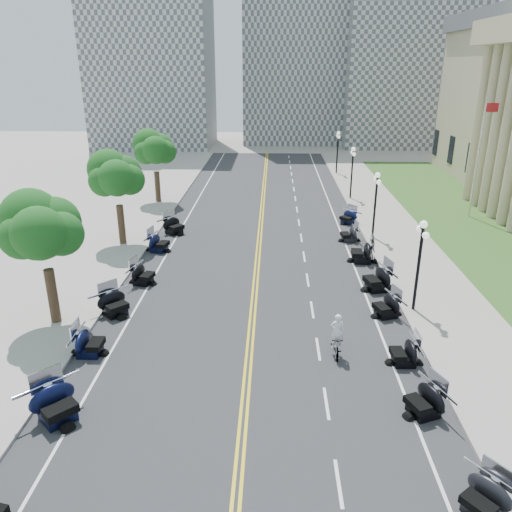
{
  "coord_description": "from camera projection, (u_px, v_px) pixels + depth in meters",
  "views": [
    {
      "loc": [
        1.01,
        -20.25,
        12.41
      ],
      "look_at": [
        0.05,
        6.81,
        2.0
      ],
      "focal_mm": 35.0,
      "sensor_mm": 36.0,
      "label": 1
    }
  ],
  "objects": [
    {
      "name": "lane_dash_11",
      "position": [
        299.0,
        222.0,
        41.92
      ],
      "size": [
        0.12,
        2.0,
        0.0
      ],
      "primitive_type": "cube",
      "color": "white",
      "rests_on": "road"
    },
    {
      "name": "sidewalk_north",
      "position": [
        418.0,
        268.0,
        32.33
      ],
      "size": [
        5.0,
        90.0,
        0.15
      ],
      "primitive_type": "cube",
      "color": "#9E9991",
      "rests_on": "ground"
    },
    {
      "name": "lawn",
      "position": [
        480.0,
        231.0,
        39.57
      ],
      "size": [
        9.0,
        60.0,
        0.1
      ],
      "primitive_type": "cube",
      "color": "#356023",
      "rests_on": "ground"
    },
    {
      "name": "ground",
      "position": [
        250.0,
        348.0,
        23.38
      ],
      "size": [
        160.0,
        160.0,
        0.0
      ],
      "primitive_type": "plane",
      "color": "gray"
    },
    {
      "name": "lane_dash_4",
      "position": [
        339.0,
        483.0,
        15.8
      ],
      "size": [
        0.12,
        2.0,
        0.0
      ],
      "primitive_type": "cube",
      "color": "white",
      "rests_on": "road"
    },
    {
      "name": "tree_3",
      "position": [
        117.0,
        181.0,
        35.06
      ],
      "size": [
        4.8,
        4.8,
        9.2
      ],
      "primitive_type": null,
      "color": "#235619",
      "rests_on": "sidewalk_south"
    },
    {
      "name": "distant_block_b",
      "position": [
        293.0,
        48.0,
        81.3
      ],
      "size": [
        16.0,
        12.0,
        30.0
      ],
      "primitive_type": "cube",
      "color": "gray",
      "rests_on": "ground"
    },
    {
      "name": "cyclist_rider",
      "position": [
        338.0,
        318.0,
        22.08
      ],
      "size": [
        0.64,
        0.42,
        1.75
      ],
      "primitive_type": "imported",
      "rotation": [
        0.0,
        0.0,
        3.14
      ],
      "color": "white",
      "rests_on": "bicycle"
    },
    {
      "name": "motorcycle_n_7",
      "position": [
        378.0,
        278.0,
        29.11
      ],
      "size": [
        2.69,
        2.69,
        1.53
      ],
      "primitive_type": null,
      "rotation": [
        0.0,
        0.0,
        -1.31
      ],
      "color": "black",
      "rests_on": "road"
    },
    {
      "name": "motorcycle_s_5",
      "position": [
        89.0,
        342.0,
        22.61
      ],
      "size": [
        1.92,
        1.92,
        1.34
      ],
      "primitive_type": null,
      "rotation": [
        0.0,
        0.0,
        1.57
      ],
      "color": "black",
      "rests_on": "road"
    },
    {
      "name": "motorcycle_s_8",
      "position": [
        158.0,
        242.0,
        35.2
      ],
      "size": [
        2.37,
        2.37,
        1.4
      ],
      "primitive_type": null,
      "rotation": [
        0.0,
        0.0,
        1.36
      ],
      "color": "black",
      "rests_on": "road"
    },
    {
      "name": "motorcycle_n_10",
      "position": [
        348.0,
        216.0,
        41.45
      ],
      "size": [
        2.5,
        2.5,
        1.24
      ],
      "primitive_type": null,
      "rotation": [
        0.0,
        0.0,
        -0.84
      ],
      "color": "black",
      "rests_on": "road"
    },
    {
      "name": "distant_block_a",
      "position": [
        152.0,
        61.0,
        77.14
      ],
      "size": [
        18.0,
        14.0,
        26.0
      ],
      "primitive_type": "cube",
      "color": "gray",
      "rests_on": "ground"
    },
    {
      "name": "motorcycle_s_4",
      "position": [
        56.0,
        402.0,
        18.38
      ],
      "size": [
        3.11,
        3.11,
        1.54
      ],
      "primitive_type": null,
      "rotation": [
        0.0,
        0.0,
        0.8
      ],
      "color": "black",
      "rests_on": "road"
    },
    {
      "name": "tree_2",
      "position": [
        43.0,
        236.0,
        23.87
      ],
      "size": [
        4.8,
        4.8,
        9.2
      ],
      "primitive_type": null,
      "color": "#235619",
      "rests_on": "sidewalk_south"
    },
    {
      "name": "tree_4",
      "position": [
        155.0,
        153.0,
        46.26
      ],
      "size": [
        4.8,
        4.8,
        9.2
      ],
      "primitive_type": null,
      "color": "#235619",
      "rests_on": "sidewalk_south"
    },
    {
      "name": "lane_dash_5",
      "position": [
        326.0,
        403.0,
        19.53
      ],
      "size": [
        0.12,
        2.0,
        0.0
      ],
      "primitive_type": "cube",
      "color": "white",
      "rests_on": "road"
    },
    {
      "name": "street_lamp_3",
      "position": [
        375.0,
        206.0,
        37.08
      ],
      "size": [
        0.5,
        1.2,
        4.9
      ],
      "primitive_type": null,
      "color": "black",
      "rests_on": "sidewalk_north"
    },
    {
      "name": "lane_dash_16",
      "position": [
        291.0,
        174.0,
        60.58
      ],
      "size": [
        0.12,
        2.0,
        0.0
      ],
      "primitive_type": "cube",
      "color": "white",
      "rests_on": "road"
    },
    {
      "name": "motorcycle_n_9",
      "position": [
        349.0,
        233.0,
        37.23
      ],
      "size": [
        2.07,
        2.07,
        1.28
      ],
      "primitive_type": null,
      "rotation": [
        0.0,
        0.0,
        -1.43
      ],
      "color": "black",
      "rests_on": "road"
    },
    {
      "name": "lane_dash_17",
      "position": [
        291.0,
        167.0,
        64.31
      ],
      "size": [
        0.12,
        2.0,
        0.0
      ],
      "primitive_type": "cube",
      "color": "white",
      "rests_on": "road"
    },
    {
      "name": "motorcycle_n_4",
      "position": [
        425.0,
        400.0,
        18.7
      ],
      "size": [
        2.47,
        2.47,
        1.32
      ],
      "primitive_type": null,
      "rotation": [
        0.0,
        0.0,
        -1.18
      ],
      "color": "black",
      "rests_on": "road"
    },
    {
      "name": "centerline_yellow_b",
      "position": [
        259.0,
        267.0,
        32.7
      ],
      "size": [
        0.12,
        90.0,
        0.0
      ],
      "primitive_type": "cube",
      "color": "yellow",
      "rests_on": "road"
    },
    {
      "name": "lane_dash_18",
      "position": [
        290.0,
        162.0,
        68.04
      ],
      "size": [
        0.12,
        2.0,
        0.0
      ],
      "primitive_type": "cube",
      "color": "white",
      "rests_on": "road"
    },
    {
      "name": "motorcycle_s_9",
      "position": [
        174.0,
        225.0,
        38.92
      ],
      "size": [
        2.89,
        2.89,
        1.44
      ],
      "primitive_type": null,
      "rotation": [
        0.0,
        0.0,
        0.87
      ],
      "color": "black",
      "rests_on": "road"
    },
    {
      "name": "motorcycle_s_6",
      "position": [
        114.0,
        303.0,
        26.24
      ],
      "size": [
        2.86,
        2.86,
        1.41
      ],
      "primitive_type": null,
      "rotation": [
        0.0,
        0.0,
        0.79
      ],
      "color": "black",
      "rests_on": "road"
    },
    {
      "name": "street_lamp_2",
      "position": [
        418.0,
        267.0,
        25.89
      ],
      "size": [
        0.5,
        1.2,
        4.9
      ],
      "primitive_type": null,
      "color": "black",
      "rests_on": "sidewalk_north"
    },
    {
      "name": "lane_dash_14",
      "position": [
        294.0,
        189.0,
        53.12
      ],
      "size": [
        0.12,
        2.0,
        0.0
      ],
      "primitive_type": "cube",
      "color": "white",
      "rests_on": "road"
    },
    {
      "name": "motorcycle_n_3",
      "position": [
        485.0,
        497.0,
        14.54
      ],
      "size": [
        2.51,
        2.51,
        1.25
      ],
      "primitive_type": null,
      "rotation": [
        0.0,
        0.0,
        -0.91
      ],
      "color": "black",
      "rests_on": "road"
    },
    {
      "name": "lane_dash_9",
      "position": [
        304.0,
        257.0,
        34.46
      ],
      "size": [
        0.12,
        2.0,
        0.0
      ],
      "primitive_type": "cube",
      "color": "white",
      "rests_on": "road"
    },
    {
      "name": "lane_dash_8",
      "position": [
        308.0,
        280.0,
        30.73
      ],
      "size": [
        0.12,
        2.0,
        0.0
      ],
      "primitive_type": "cube",
      "color": "white",
      "rests_on": "road"
    },
    {
      "name": "street_lamp_4",
      "position": [
        352.0,
        173.0,
        48.28
      ],
      "size": [
        0.5,
        1.2,
        4.9
      ],
      "primitive_type": null,
      "color": "black",
      "rests_on": "sidewalk_north"
    },
    {
      "name": "motorcycle_s_7",
      "position": [
        143.0,
        274.0,
        29.98
      ],
      "size": [
        2.29,
        2.29,
        1.33
      ],
      "primitive_type": null,
      "rotation": [
        0.0,
        0.0,
        1.34
      ],
      "color": "black",
      "rests_on": "road"
    },
    {
      "name": "flagpole",
      "position": [
        478.0,
        160.0,
        41.51
      ],
      "size": [
        1.1,
        0.2,
        10.0
      ],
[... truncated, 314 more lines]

